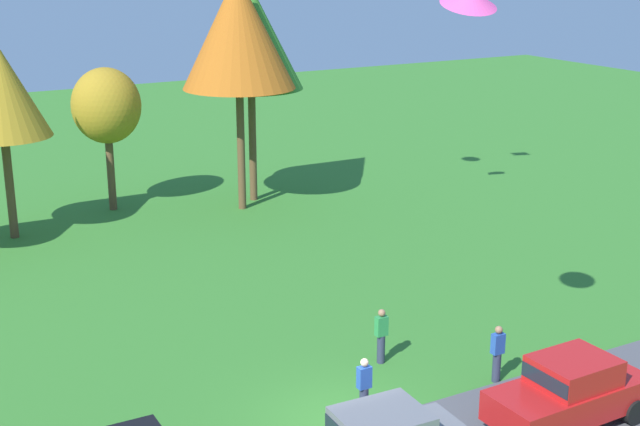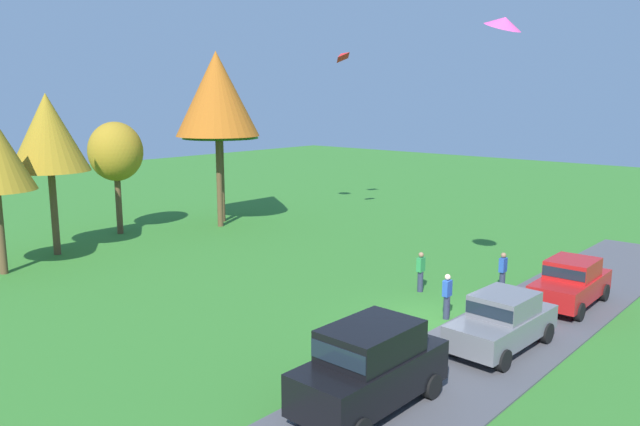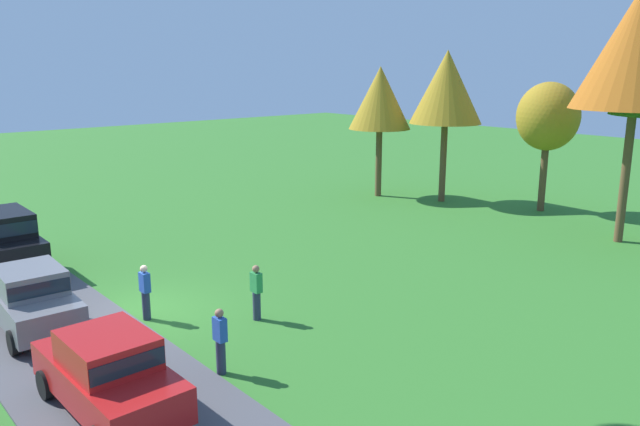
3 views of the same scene
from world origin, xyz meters
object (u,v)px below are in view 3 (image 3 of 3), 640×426
object	(u,v)px
car_suv_mid_row	(4,239)
person_watching_sky	(220,341)
car_sedan_near_entrance	(31,296)
person_beside_suv	(256,292)
tree_right_of_center	(446,88)
person_on_lawn	(145,292)
tree_lone_near	(640,46)
tree_left_of_center	(548,117)
car_sedan_by_flagpole	(108,370)
tree_far_right	(380,99)

from	to	relation	value
car_suv_mid_row	person_watching_sky	bearing A→B (deg)	9.15
car_suv_mid_row	car_sedan_near_entrance	bearing A→B (deg)	-7.81
car_suv_mid_row	car_sedan_near_entrance	distance (m)	6.04
person_beside_suv	tree_right_of_center	bearing A→B (deg)	111.97
person_beside_suv	person_on_lawn	distance (m)	3.32
car_suv_mid_row	tree_right_of_center	world-z (taller)	tree_right_of_center
person_on_lawn	tree_lone_near	size ratio (longest dim) A/B	0.16
car_sedan_near_entrance	person_on_lawn	xyz separation A→B (m)	(1.38, 2.82, -0.16)
person_on_lawn	person_beside_suv	bearing A→B (deg)	49.18
car_suv_mid_row	person_on_lawn	world-z (taller)	car_suv_mid_row
person_on_lawn	tree_left_of_center	bearing A→B (deg)	90.08
person_watching_sky	tree_lone_near	distance (m)	20.86
car_sedan_near_entrance	person_watching_sky	distance (m)	6.36
tree_lone_near	person_watching_sky	bearing A→B (deg)	-92.85
car_sedan_near_entrance	person_beside_suv	bearing A→B (deg)	56.37
car_sedan_near_entrance	person_beside_suv	size ratio (longest dim) A/B	2.61
person_on_lawn	person_watching_sky	world-z (taller)	same
car_sedan_by_flagpole	tree_far_right	size ratio (longest dim) A/B	0.60
car_sedan_near_entrance	car_sedan_by_flagpole	world-z (taller)	same
car_suv_mid_row	tree_right_of_center	distance (m)	22.85
tree_left_of_center	person_on_lawn	bearing A→B (deg)	-89.92
car_sedan_by_flagpole	person_watching_sky	world-z (taller)	car_sedan_by_flagpole
car_sedan_by_flagpole	person_watching_sky	xyz separation A→B (m)	(-0.01, 2.82, -0.16)
car_suv_mid_row	tree_lone_near	world-z (taller)	tree_lone_near
person_beside_suv	person_watching_sky	distance (m)	3.43
car_sedan_near_entrance	tree_right_of_center	world-z (taller)	tree_right_of_center
tree_far_right	tree_left_of_center	bearing A→B (deg)	24.33
car_sedan_near_entrance	tree_left_of_center	bearing A→B (deg)	86.93
tree_right_of_center	tree_lone_near	bearing A→B (deg)	-4.33
car_suv_mid_row	car_sedan_by_flagpole	world-z (taller)	car_suv_mid_row
car_sedan_near_entrance	tree_left_of_center	size ratio (longest dim) A/B	0.67
car_suv_mid_row	person_on_lawn	distance (m)	7.64
person_beside_suv	tree_right_of_center	xyz separation A→B (m)	(-7.12, 17.65, 5.42)
person_on_lawn	tree_lone_near	distance (m)	21.42
tree_lone_near	person_beside_suv	bearing A→B (deg)	-100.67
car_sedan_by_flagpole	person_on_lawn	world-z (taller)	car_sedan_by_flagpole
tree_left_of_center	tree_lone_near	world-z (taller)	tree_lone_near
person_on_lawn	person_watching_sky	size ratio (longest dim) A/B	1.00
car_suv_mid_row	tree_left_of_center	distance (m)	25.58
car_suv_mid_row	tree_left_of_center	size ratio (longest dim) A/B	0.69
car_sedan_by_flagpole	car_sedan_near_entrance	bearing A→B (deg)	178.96
car_suv_mid_row	tree_lone_near	distance (m)	25.83
person_watching_sky	person_on_lawn	bearing A→B (deg)	178.59
car_sedan_by_flagpole	person_beside_suv	world-z (taller)	car_sedan_by_flagpole
tree_lone_near	car_suv_mid_row	bearing A→B (deg)	-120.72
car_sedan_by_flagpole	tree_far_right	xyz separation A→B (m)	(-12.71, 21.43, 4.60)
person_beside_suv	person_on_lawn	size ratio (longest dim) A/B	1.00
tree_far_right	car_sedan_by_flagpole	bearing A→B (deg)	-59.33
tree_left_of_center	tree_lone_near	xyz separation A→B (m)	(5.38, -2.86, 3.35)
person_beside_suv	person_watching_sky	xyz separation A→B (m)	(2.21, -2.62, 0.00)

